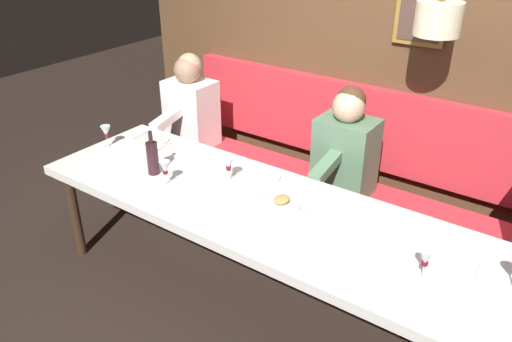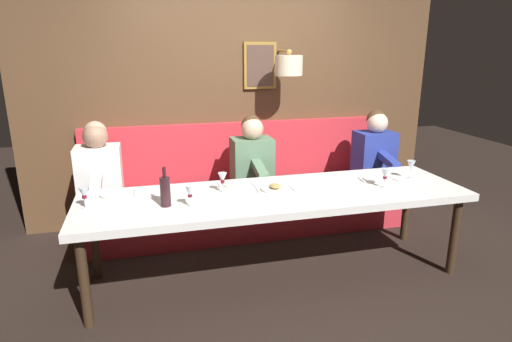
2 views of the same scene
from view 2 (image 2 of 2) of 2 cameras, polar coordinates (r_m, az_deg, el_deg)
ground_plane at (r=3.79m, az=2.57°, el=-13.52°), size 12.00×12.00×0.00m
dining_table at (r=3.51m, az=2.71°, el=-3.76°), size 0.90×3.14×0.74m
banquette_bench at (r=4.47m, az=-0.76°, el=-5.55°), size 0.52×3.34×0.45m
back_wall_panel at (r=4.74m, az=-2.43°, el=9.86°), size 0.59×4.54×2.90m
diner_nearest at (r=4.79m, az=15.48°, el=2.74°), size 0.60×0.40×0.79m
diner_near at (r=4.29m, az=-0.52°, el=1.79°), size 0.60×0.40×0.79m
diner_middle at (r=4.19m, az=-20.16°, el=0.45°), size 0.60×0.40×0.79m
place_setting_0 at (r=3.55m, az=2.56°, el=-2.28°), size 0.24×0.32×0.05m
place_setting_1 at (r=3.68m, az=-2.63°, el=-1.75°), size 0.24×0.31×0.01m
place_setting_2 at (r=3.60m, az=-18.16°, el=-2.93°), size 0.24×0.32×0.01m
place_setting_3 at (r=3.97m, az=15.81°, el=-1.02°), size 0.24×0.32×0.01m
wine_glass_0 at (r=3.73m, az=16.78°, el=-0.42°), size 0.07×0.07×0.16m
wine_glass_1 at (r=4.07m, az=19.90°, el=0.66°), size 0.07×0.07×0.16m
wine_glass_2 at (r=3.35m, az=-21.88°, el=-2.79°), size 0.07×0.07×0.16m
wine_glass_3 at (r=3.18m, az=-8.78°, el=-2.77°), size 0.07×0.07×0.16m
wine_glass_4 at (r=3.47m, az=-4.48°, el=-1.02°), size 0.07×0.07×0.16m
wine_bottle at (r=3.22m, az=-11.96°, el=-2.64°), size 0.08×0.08×0.30m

